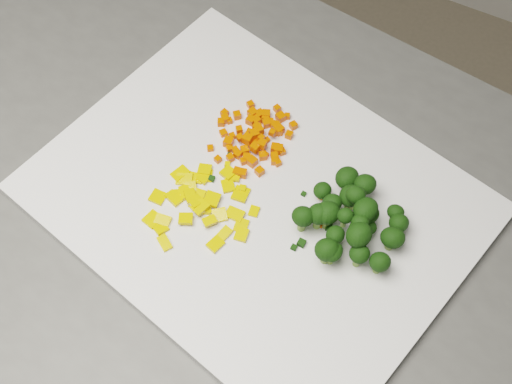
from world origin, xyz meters
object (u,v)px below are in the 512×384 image
at_px(cutting_board, 256,199).
at_px(broccoli_pile, 356,218).
at_px(counter_block, 231,323).
at_px(carrot_pile, 254,133).
at_px(pepper_pile, 201,205).

height_order(cutting_board, broccoli_pile, broccoli_pile).
bearing_deg(counter_block, cutting_board, 20.94).
distance_m(cutting_board, broccoli_pile, 0.13).
height_order(counter_block, cutting_board, cutting_board).
distance_m(counter_block, carrot_pile, 0.49).
distance_m(counter_block, cutting_board, 0.46).
xyz_separation_m(cutting_board, broccoli_pile, (0.12, 0.01, 0.04)).
relative_size(pepper_pile, broccoli_pile, 0.97).
height_order(cutting_board, carrot_pile, carrot_pile).
height_order(counter_block, carrot_pile, carrot_pile).
xyz_separation_m(counter_block, carrot_pile, (0.00, 0.09, 0.48)).
xyz_separation_m(cutting_board, pepper_pile, (-0.05, -0.05, 0.02)).
bearing_deg(pepper_pile, cutting_board, 41.83).
relative_size(counter_block, pepper_pile, 7.78).
bearing_deg(cutting_board, pepper_pile, -138.17).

